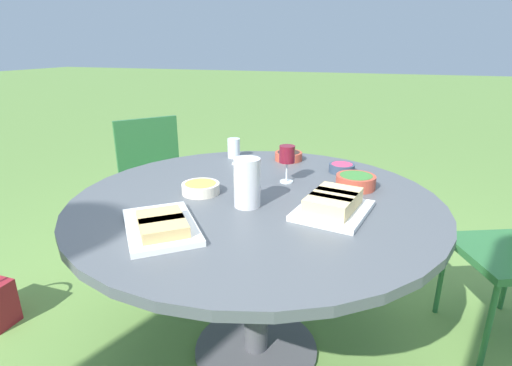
{
  "coord_description": "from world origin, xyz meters",
  "views": [
    {
      "loc": [
        -0.5,
        1.44,
        1.36
      ],
      "look_at": [
        0.0,
        0.0,
        0.83
      ],
      "focal_mm": 28.0,
      "sensor_mm": 36.0,
      "label": 1
    }
  ],
  "objects": [
    {
      "name": "cup_water_near",
      "position": [
        0.31,
        -0.53,
        0.83
      ],
      "size": [
        0.07,
        0.07,
        0.11
      ],
      "color": "silver",
      "rests_on": "dining_table"
    },
    {
      "name": "water_pitcher",
      "position": [
        0.0,
        0.1,
        0.87
      ],
      "size": [
        0.11,
        0.1,
        0.19
      ],
      "color": "silver",
      "rests_on": "dining_table"
    },
    {
      "name": "bowl_fries",
      "position": [
        0.23,
        0.04,
        0.8
      ],
      "size": [
        0.16,
        0.16,
        0.04
      ],
      "color": "beige",
      "rests_on": "dining_table"
    },
    {
      "name": "wine_glass",
      "position": [
        -0.07,
        -0.22,
        0.9
      ],
      "size": [
        0.07,
        0.07,
        0.17
      ],
      "color": "silver",
      "rests_on": "dining_table"
    },
    {
      "name": "platter_bread_main",
      "position": [
        0.19,
        0.41,
        0.8
      ],
      "size": [
        0.4,
        0.41,
        0.06
      ],
      "color": "white",
      "rests_on": "dining_table"
    },
    {
      "name": "bowl_olives",
      "position": [
        0.02,
        -0.58,
        0.8
      ],
      "size": [
        0.15,
        0.15,
        0.05
      ],
      "color": "#B74733",
      "rests_on": "dining_table"
    },
    {
      "name": "bowl_dip_red",
      "position": [
        -0.29,
        -0.45,
        0.8
      ],
      "size": [
        0.12,
        0.12,
        0.04
      ],
      "color": "#334256",
      "rests_on": "dining_table"
    },
    {
      "name": "bowl_salad",
      "position": [
        -0.37,
        -0.24,
        0.81
      ],
      "size": [
        0.17,
        0.17,
        0.06
      ],
      "color": "#B74733",
      "rests_on": "dining_table"
    },
    {
      "name": "ground_plane",
      "position": [
        0.0,
        0.0,
        0.0
      ],
      "size": [
        40.0,
        40.0,
        0.0
      ],
      "primitive_type": "plane",
      "color": "#668E42"
    },
    {
      "name": "platter_charcuterie",
      "position": [
        -0.32,
        0.06,
        0.81
      ],
      "size": [
        0.29,
        0.34,
        0.08
      ],
      "color": "white",
      "rests_on": "dining_table"
    },
    {
      "name": "chair_near_left",
      "position": [
        1.02,
        -0.81,
        0.52
      ],
      "size": [
        0.6,
        0.61,
        0.89
      ],
      "color": "#2D6B38",
      "rests_on": "ground_plane"
    },
    {
      "name": "dining_table",
      "position": [
        0.0,
        0.0,
        0.67
      ],
      "size": [
        1.5,
        1.5,
        0.77
      ],
      "color": "#4C4C51",
      "rests_on": "ground_plane"
    }
  ]
}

